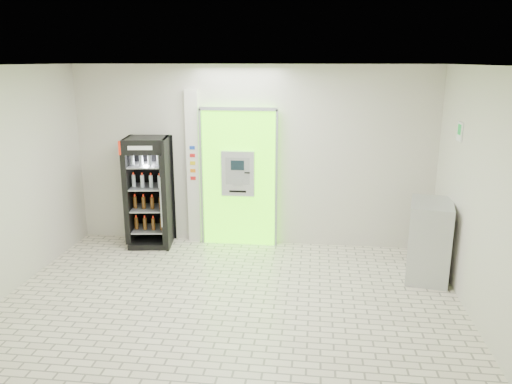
# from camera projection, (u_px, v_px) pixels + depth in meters

# --- Properties ---
(ground) EXTENTS (6.00, 6.00, 0.00)m
(ground) POSITION_uv_depth(u_px,v_px,m) (226.00, 311.00, 6.28)
(ground) COLOR beige
(ground) RESTS_ON ground
(room_shell) EXTENTS (6.00, 6.00, 6.00)m
(room_shell) POSITION_uv_depth(u_px,v_px,m) (224.00, 168.00, 5.81)
(room_shell) COLOR beige
(room_shell) RESTS_ON ground
(atm_assembly) EXTENTS (1.30, 0.24, 2.33)m
(atm_assembly) POSITION_uv_depth(u_px,v_px,m) (239.00, 177.00, 8.32)
(atm_assembly) COLOR #58ED0E
(atm_assembly) RESTS_ON ground
(pillar) EXTENTS (0.22, 0.11, 2.60)m
(pillar) POSITION_uv_depth(u_px,v_px,m) (194.00, 168.00, 8.41)
(pillar) COLOR silver
(pillar) RESTS_ON ground
(beverage_cooler) EXTENTS (0.77, 0.72, 1.84)m
(beverage_cooler) POSITION_uv_depth(u_px,v_px,m) (150.00, 194.00, 8.35)
(beverage_cooler) COLOR black
(beverage_cooler) RESTS_ON ground
(steel_cabinet) EXTENTS (0.73, 0.94, 1.13)m
(steel_cabinet) POSITION_uv_depth(u_px,v_px,m) (429.00, 240.00, 7.13)
(steel_cabinet) COLOR #B2B5BA
(steel_cabinet) RESTS_ON ground
(exit_sign) EXTENTS (0.02, 0.22, 0.26)m
(exit_sign) POSITION_uv_depth(u_px,v_px,m) (460.00, 132.00, 6.73)
(exit_sign) COLOR white
(exit_sign) RESTS_ON room_shell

